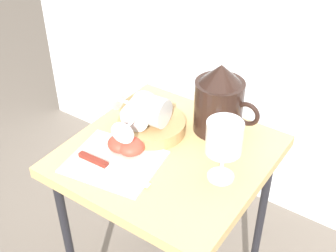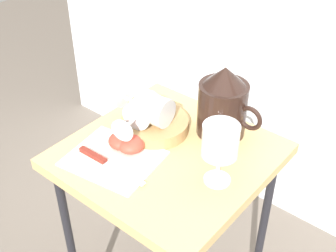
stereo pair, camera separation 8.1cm
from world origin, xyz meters
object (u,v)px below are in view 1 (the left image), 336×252
at_px(wine_glass_tipped_far, 150,110).
at_px(apple_half_right, 131,146).
at_px(basket_tray, 152,126).
at_px(pitcher, 219,104).
at_px(table, 168,174).
at_px(knife, 103,164).
at_px(wine_glass_upright, 224,140).
at_px(apple_half_left, 121,143).
at_px(wine_glass_tipped_near, 140,112).

xyz_separation_m(wine_glass_tipped_far, apple_half_right, (0.01, -0.10, -0.05)).
distance_m(basket_tray, wine_glass_tipped_far, 0.06).
height_order(basket_tray, pitcher, pitcher).
bearing_deg(table, knife, -125.03).
xyz_separation_m(wine_glass_upright, apple_half_left, (-0.26, -0.05, -0.09)).
bearing_deg(pitcher, wine_glass_tipped_far, -140.08).
bearing_deg(wine_glass_upright, pitcher, 121.45).
distance_m(pitcher, apple_half_left, 0.27).
relative_size(table, basket_tray, 3.82).
relative_size(apple_half_right, knife, 0.33).
relative_size(table, pitcher, 3.58).
xyz_separation_m(apple_half_right, knife, (-0.02, -0.08, -0.01)).
relative_size(basket_tray, apple_half_right, 2.66).
distance_m(wine_glass_upright, knife, 0.30).
relative_size(wine_glass_upright, wine_glass_tipped_near, 1.02).
distance_m(wine_glass_tipped_near, wine_glass_tipped_far, 0.03).
bearing_deg(basket_tray, apple_half_left, -97.63).
relative_size(table, wine_glass_upright, 4.44).
relative_size(basket_tray, apple_half_left, 2.66).
height_order(basket_tray, apple_half_right, apple_half_right).
bearing_deg(wine_glass_tipped_near, basket_tray, 66.20).
bearing_deg(wine_glass_tipped_near, pitcher, 41.97).
relative_size(pitcher, knife, 0.93).
relative_size(wine_glass_upright, wine_glass_tipped_far, 1.02).
height_order(wine_glass_upright, apple_half_right, wine_glass_upright).
xyz_separation_m(table, knife, (-0.10, -0.14, 0.09)).
distance_m(apple_half_left, knife, 0.08).
distance_m(basket_tray, apple_half_right, 0.11).
bearing_deg(knife, apple_half_left, 92.88).
height_order(basket_tray, knife, basket_tray).
relative_size(basket_tray, wine_glass_tipped_near, 1.18).
height_order(wine_glass_upright, apple_half_left, wine_glass_upright).
height_order(table, pitcher, pitcher).
bearing_deg(knife, wine_glass_tipped_far, 85.98).
relative_size(apple_half_left, knife, 0.33).
relative_size(table, knife, 3.34).
bearing_deg(basket_tray, table, -29.53).
relative_size(table, wine_glass_tipped_far, 4.52).
height_order(pitcher, knife, pitcher).
bearing_deg(pitcher, table, -109.62).
height_order(basket_tray, apple_half_left, apple_half_left).
height_order(basket_tray, wine_glass_tipped_near, wine_glass_tipped_near).
relative_size(pitcher, apple_half_right, 2.84).
xyz_separation_m(pitcher, knife, (-0.15, -0.29, -0.07)).
bearing_deg(basket_tray, apple_half_right, -82.99).
xyz_separation_m(wine_glass_tipped_near, wine_glass_tipped_far, (0.02, 0.02, 0.00)).
bearing_deg(apple_half_right, wine_glass_upright, 12.33).
height_order(apple_half_left, apple_half_right, same).
relative_size(wine_glass_tipped_near, apple_half_left, 2.25).
relative_size(wine_glass_upright, apple_half_left, 2.29).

